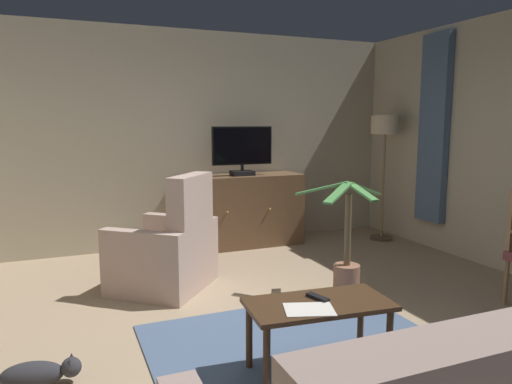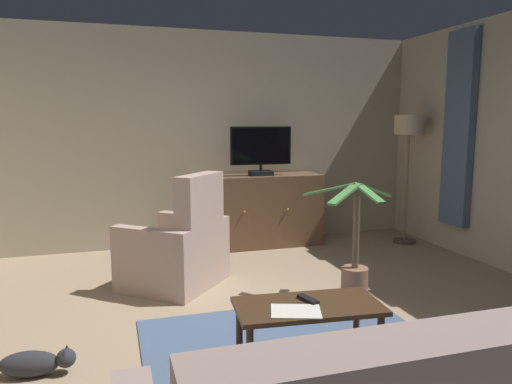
{
  "view_description": "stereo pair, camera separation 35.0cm",
  "coord_description": "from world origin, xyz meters",
  "views": [
    {
      "loc": [
        -1.33,
        -3.14,
        1.62
      ],
      "look_at": [
        0.06,
        0.22,
        1.08
      ],
      "focal_mm": 33.63,
      "sensor_mm": 36.0,
      "label": 1
    },
    {
      "loc": [
        -1.0,
        -3.26,
        1.62
      ],
      "look_at": [
        0.06,
        0.22,
        1.08
      ],
      "focal_mm": 33.63,
      "sensor_mm": 36.0,
      "label": 2
    }
  ],
  "objects": [
    {
      "name": "coffee_table",
      "position": [
        0.16,
        -0.6,
        0.41
      ],
      "size": [
        0.96,
        0.54,
        0.48
      ],
      "color": "#422B19",
      "rests_on": "ground_plane"
    },
    {
      "name": "folded_newspaper",
      "position": [
        0.04,
        -0.69,
        0.48
      ],
      "size": [
        0.35,
        0.3,
        0.01
      ],
      "primitive_type": "cube",
      "rotation": [
        0.0,
        0.0,
        -0.33
      ],
      "color": "silver",
      "rests_on": "coffee_table"
    },
    {
      "name": "armchair_angled_to_table",
      "position": [
        -0.4,
        1.36,
        0.35
      ],
      "size": [
        1.19,
        1.2,
        1.13
      ],
      "color": "#BC9E8E",
      "rests_on": "ground_plane"
    },
    {
      "name": "curtain_panel_far",
      "position": [
        3.02,
        1.57,
        1.52
      ],
      "size": [
        0.1,
        0.44,
        2.32
      ],
      "primitive_type": "cube",
      "color": "slate"
    },
    {
      "name": "rug_central",
      "position": [
        0.2,
        -0.45,
        0.01
      ],
      "size": [
        2.1,
        2.03,
        0.01
      ],
      "primitive_type": "cube",
      "color": "slate",
      "rests_on": "ground_plane"
    },
    {
      "name": "cat",
      "position": [
        -1.52,
        -0.1,
        0.09
      ],
      "size": [
        0.68,
        0.23,
        0.18
      ],
      "color": "#2D2D33",
      "rests_on": "ground_plane"
    },
    {
      "name": "tv_cabinet",
      "position": [
        0.85,
        2.63,
        0.44
      ],
      "size": [
        1.6,
        0.57,
        0.93
      ],
      "color": "#4A3523",
      "rests_on": "ground_plane"
    },
    {
      "name": "floor_lamp",
      "position": [
        2.75,
        2.18,
        1.41
      ],
      "size": [
        0.38,
        0.38,
        1.7
      ],
      "color": "#4C4233",
      "rests_on": "ground_plane"
    },
    {
      "name": "wall_back",
      "position": [
        0.0,
        2.98,
        1.38
      ],
      "size": [
        6.77,
        0.1,
        2.77
      ],
      "primitive_type": "cube",
      "color": "#B2A88E",
      "rests_on": "ground_plane"
    },
    {
      "name": "tv_remote",
      "position": [
        0.17,
        -0.55,
        0.49
      ],
      "size": [
        0.1,
        0.18,
        0.02
      ],
      "primitive_type": "cube",
      "rotation": [
        0.0,
        0.0,
        1.86
      ],
      "color": "black",
      "rests_on": "coffee_table"
    },
    {
      "name": "ground_plane",
      "position": [
        0.0,
        0.0,
        -0.02
      ],
      "size": [
        6.77,
        6.46,
        0.04
      ],
      "primitive_type": "cube",
      "color": "tan"
    },
    {
      "name": "television",
      "position": [
        0.85,
        2.58,
        1.26
      ],
      "size": [
        0.8,
        0.2,
        0.62
      ],
      "color": "black",
      "rests_on": "tv_cabinet"
    },
    {
      "name": "potted_plant_tall_palm_by_window",
      "position": [
        1.08,
        0.49,
        0.32
      ],
      "size": [
        0.73,
        0.69,
        1.09
      ],
      "color": "#99664C",
      "rests_on": "ground_plane"
    }
  ]
}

